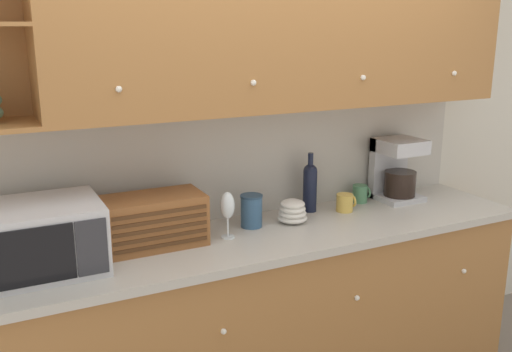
{
  "coord_description": "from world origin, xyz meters",
  "views": [
    {
      "loc": [
        -1.19,
        -2.6,
        1.91
      ],
      "look_at": [
        0.0,
        -0.21,
        1.2
      ],
      "focal_mm": 40.0,
      "sensor_mm": 36.0,
      "label": 1
    }
  ],
  "objects_px": {
    "microwave": "(33,239)",
    "mug_blue_second": "(360,194)",
    "wine_glass": "(228,207)",
    "wine_bottle": "(310,185)",
    "bowl_stack_on_counter": "(292,212)",
    "storage_canister": "(251,211)",
    "bread_box": "(153,221)",
    "mug": "(345,203)",
    "coffee_maker": "(396,169)"
  },
  "relations": [
    {
      "from": "bread_box",
      "to": "coffee_maker",
      "type": "relative_size",
      "value": 1.29
    },
    {
      "from": "microwave",
      "to": "bread_box",
      "type": "xyz_separation_m",
      "value": [
        0.51,
        0.07,
        -0.02
      ]
    },
    {
      "from": "bread_box",
      "to": "bowl_stack_on_counter",
      "type": "relative_size",
      "value": 3.0
    },
    {
      "from": "microwave",
      "to": "bowl_stack_on_counter",
      "type": "relative_size",
      "value": 3.51
    },
    {
      "from": "bowl_stack_on_counter",
      "to": "wine_bottle",
      "type": "relative_size",
      "value": 0.48
    },
    {
      "from": "wine_glass",
      "to": "bowl_stack_on_counter",
      "type": "height_order",
      "value": "wine_glass"
    },
    {
      "from": "bread_box",
      "to": "wine_glass",
      "type": "height_order",
      "value": "bread_box"
    },
    {
      "from": "bowl_stack_on_counter",
      "to": "mug",
      "type": "bearing_deg",
      "value": 4.96
    },
    {
      "from": "wine_bottle",
      "to": "coffee_maker",
      "type": "distance_m",
      "value": 0.56
    },
    {
      "from": "bowl_stack_on_counter",
      "to": "mug_blue_second",
      "type": "xyz_separation_m",
      "value": [
        0.52,
        0.13,
        -0.01
      ]
    },
    {
      "from": "mug",
      "to": "microwave",
      "type": "bearing_deg",
      "value": -176.85
    },
    {
      "from": "coffee_maker",
      "to": "wine_bottle",
      "type": "bearing_deg",
      "value": 177.49
    },
    {
      "from": "bread_box",
      "to": "storage_canister",
      "type": "distance_m",
      "value": 0.51
    },
    {
      "from": "mug",
      "to": "coffee_maker",
      "type": "xyz_separation_m",
      "value": [
        0.39,
        0.06,
        0.13
      ]
    },
    {
      "from": "microwave",
      "to": "coffee_maker",
      "type": "height_order",
      "value": "coffee_maker"
    },
    {
      "from": "microwave",
      "to": "storage_canister",
      "type": "xyz_separation_m",
      "value": [
        1.02,
        0.09,
        -0.06
      ]
    },
    {
      "from": "storage_canister",
      "to": "microwave",
      "type": "bearing_deg",
      "value": -174.86
    },
    {
      "from": "wine_bottle",
      "to": "bread_box",
      "type": "bearing_deg",
      "value": -173.04
    },
    {
      "from": "bowl_stack_on_counter",
      "to": "mug_blue_second",
      "type": "bearing_deg",
      "value": 13.78
    },
    {
      "from": "microwave",
      "to": "mug_blue_second",
      "type": "relative_size",
      "value": 5.42
    },
    {
      "from": "bread_box",
      "to": "coffee_maker",
      "type": "height_order",
      "value": "coffee_maker"
    },
    {
      "from": "storage_canister",
      "to": "wine_bottle",
      "type": "bearing_deg",
      "value": 12.02
    },
    {
      "from": "bread_box",
      "to": "bowl_stack_on_counter",
      "type": "distance_m",
      "value": 0.72
    },
    {
      "from": "microwave",
      "to": "coffee_maker",
      "type": "bearing_deg",
      "value": 4.36
    },
    {
      "from": "mug",
      "to": "bread_box",
      "type": "bearing_deg",
      "value": -178.85
    },
    {
      "from": "bowl_stack_on_counter",
      "to": "wine_bottle",
      "type": "xyz_separation_m",
      "value": [
        0.17,
        0.12,
        0.09
      ]
    },
    {
      "from": "bowl_stack_on_counter",
      "to": "wine_glass",
      "type": "bearing_deg",
      "value": -171.91
    },
    {
      "from": "wine_glass",
      "to": "mug",
      "type": "distance_m",
      "value": 0.74
    },
    {
      "from": "storage_canister",
      "to": "mug",
      "type": "relative_size",
      "value": 1.59
    },
    {
      "from": "mug_blue_second",
      "to": "coffee_maker",
      "type": "relative_size",
      "value": 0.28
    },
    {
      "from": "mug_blue_second",
      "to": "coffee_maker",
      "type": "height_order",
      "value": "coffee_maker"
    },
    {
      "from": "storage_canister",
      "to": "bowl_stack_on_counter",
      "type": "bearing_deg",
      "value": -9.24
    },
    {
      "from": "storage_canister",
      "to": "wine_bottle",
      "type": "xyz_separation_m",
      "value": [
        0.39,
        0.08,
        0.06
      ]
    },
    {
      "from": "wine_bottle",
      "to": "mug_blue_second",
      "type": "height_order",
      "value": "wine_bottle"
    },
    {
      "from": "wine_bottle",
      "to": "coffee_maker",
      "type": "bearing_deg",
      "value": -2.51
    },
    {
      "from": "bread_box",
      "to": "storage_canister",
      "type": "relative_size",
      "value": 2.81
    },
    {
      "from": "bread_box",
      "to": "storage_canister",
      "type": "height_order",
      "value": "bread_box"
    },
    {
      "from": "storage_canister",
      "to": "bowl_stack_on_counter",
      "type": "height_order",
      "value": "storage_canister"
    },
    {
      "from": "bowl_stack_on_counter",
      "to": "mug",
      "type": "xyz_separation_m",
      "value": [
        0.34,
        0.03,
        -0.01
      ]
    },
    {
      "from": "storage_canister",
      "to": "coffee_maker",
      "type": "relative_size",
      "value": 0.46
    },
    {
      "from": "microwave",
      "to": "bowl_stack_on_counter",
      "type": "bearing_deg",
      "value": 2.64
    },
    {
      "from": "bread_box",
      "to": "storage_canister",
      "type": "bearing_deg",
      "value": 2.99
    },
    {
      "from": "microwave",
      "to": "wine_bottle",
      "type": "distance_m",
      "value": 1.42
    },
    {
      "from": "wine_glass",
      "to": "wine_bottle",
      "type": "height_order",
      "value": "wine_bottle"
    },
    {
      "from": "storage_canister",
      "to": "bowl_stack_on_counter",
      "type": "xyz_separation_m",
      "value": [
        0.21,
        -0.03,
        -0.03
      ]
    },
    {
      "from": "wine_glass",
      "to": "bowl_stack_on_counter",
      "type": "xyz_separation_m",
      "value": [
        0.38,
        0.05,
        -0.1
      ]
    },
    {
      "from": "wine_glass",
      "to": "wine_bottle",
      "type": "xyz_separation_m",
      "value": [
        0.56,
        0.17,
        -0.01
      ]
    },
    {
      "from": "bread_box",
      "to": "bowl_stack_on_counter",
      "type": "xyz_separation_m",
      "value": [
        0.72,
        -0.01,
        -0.06
      ]
    },
    {
      "from": "microwave",
      "to": "storage_canister",
      "type": "height_order",
      "value": "microwave"
    },
    {
      "from": "bowl_stack_on_counter",
      "to": "mug_blue_second",
      "type": "relative_size",
      "value": 1.54
    }
  ]
}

